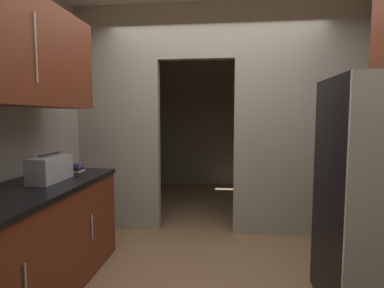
% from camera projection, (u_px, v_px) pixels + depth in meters
% --- Properties ---
extents(kitchen_partition, '(3.41, 0.12, 2.75)m').
position_uv_depth(kitchen_partition, '(220.00, 114.00, 3.69)').
color(kitchen_partition, '#ADA899').
rests_on(kitchen_partition, ground).
extents(adjoining_room_shell, '(3.41, 2.64, 2.75)m').
position_uv_depth(adjoining_room_shell, '(219.00, 119.00, 5.50)').
color(adjoining_room_shell, gray).
rests_on(adjoining_room_shell, ground).
extents(lower_cabinet_run, '(0.70, 2.03, 0.88)m').
position_uv_depth(lower_cabinet_run, '(22.00, 250.00, 2.27)').
color(lower_cabinet_run, maroon).
rests_on(lower_cabinet_run, ground).
extents(upper_cabinet_counterside, '(0.36, 1.83, 0.80)m').
position_uv_depth(upper_cabinet_counterside, '(11.00, 48.00, 2.14)').
color(upper_cabinet_counterside, maroon).
extents(boombox, '(0.19, 0.42, 0.24)m').
position_uv_depth(boombox, '(50.00, 169.00, 2.57)').
color(boombox, '#B2B2B7').
rests_on(boombox, lower_cabinet_run).
extents(book_stack, '(0.14, 0.13, 0.08)m').
position_uv_depth(book_stack, '(76.00, 168.00, 3.02)').
color(book_stack, beige).
rests_on(book_stack, lower_cabinet_run).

